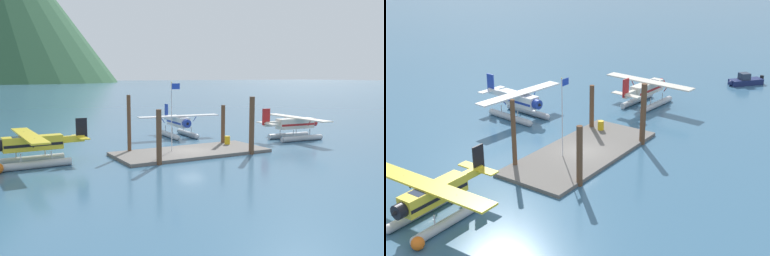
# 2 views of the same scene
# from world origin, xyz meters

# --- Properties ---
(ground_plane) EXTENTS (1200.00, 1200.00, 0.00)m
(ground_plane) POSITION_xyz_m (0.00, 0.00, 0.00)
(ground_plane) COLOR #38607F
(dock_platform) EXTENTS (14.96, 6.38, 0.30)m
(dock_platform) POSITION_xyz_m (0.00, 0.00, 0.15)
(dock_platform) COLOR #66605B
(dock_platform) RESTS_ON ground
(piling_near_left) EXTENTS (0.46, 0.46, 4.75)m
(piling_near_left) POSITION_xyz_m (-4.89, -3.18, 2.37)
(piling_near_left) COLOR brown
(piling_near_left) RESTS_ON ground
(piling_near_right) EXTENTS (0.50, 0.50, 5.58)m
(piling_near_right) POSITION_xyz_m (4.97, -3.13, 2.79)
(piling_near_right) COLOR brown
(piling_near_right) RESTS_ON ground
(piling_far_left) EXTENTS (0.37, 0.37, 5.74)m
(piling_far_left) POSITION_xyz_m (-5.28, 2.84, 2.87)
(piling_far_left) COLOR brown
(piling_far_left) RESTS_ON ground
(piling_far_right) EXTENTS (0.44, 0.44, 4.41)m
(piling_far_right) POSITION_xyz_m (5.46, 2.59, 2.20)
(piling_far_right) COLOR brown
(piling_far_right) RESTS_ON ground
(flagpole) EXTENTS (0.95, 0.10, 6.71)m
(flagpole) POSITION_xyz_m (-1.62, 0.73, 4.43)
(flagpole) COLOR silver
(flagpole) RESTS_ON dock_platform
(fuel_drum) EXTENTS (0.62, 0.62, 0.88)m
(fuel_drum) POSITION_xyz_m (5.24, 1.41, 0.74)
(fuel_drum) COLOR gold
(fuel_drum) RESTS_ON dock_platform
(mooring_buoy) EXTENTS (0.83, 0.83, 0.83)m
(mooring_buoy) POSITION_xyz_m (-17.21, -0.05, 0.41)
(mooring_buoy) COLOR orange
(mooring_buoy) RESTS_ON ground
(seaplane_yellow_port_fwd) EXTENTS (7.98, 10.43, 3.84)m
(seaplane_yellow_port_fwd) POSITION_xyz_m (-14.34, 1.71, 1.58)
(seaplane_yellow_port_fwd) COLOR #B7BABF
(seaplane_yellow_port_fwd) RESTS_ON ground
(seaplane_cream_stbd_fwd) EXTENTS (7.97, 10.48, 3.84)m
(seaplane_cream_stbd_fwd) POSITION_xyz_m (15.24, 1.80, 1.58)
(seaplane_cream_stbd_fwd) COLOR #B7BABF
(seaplane_cream_stbd_fwd) RESTS_ON ground
(seaplane_white_bow_right) EXTENTS (10.49, 7.96, 3.84)m
(seaplane_white_bow_right) POSITION_xyz_m (4.16, 10.67, 1.58)
(seaplane_white_bow_right) COLOR #B7BABF
(seaplane_white_bow_right) RESTS_ON ground
(boat_navy_open_se) EXTENTS (4.22, 3.79, 1.50)m
(boat_navy_open_se) POSITION_xyz_m (29.60, -4.41, 0.49)
(boat_navy_open_se) COLOR navy
(boat_navy_open_se) RESTS_ON ground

